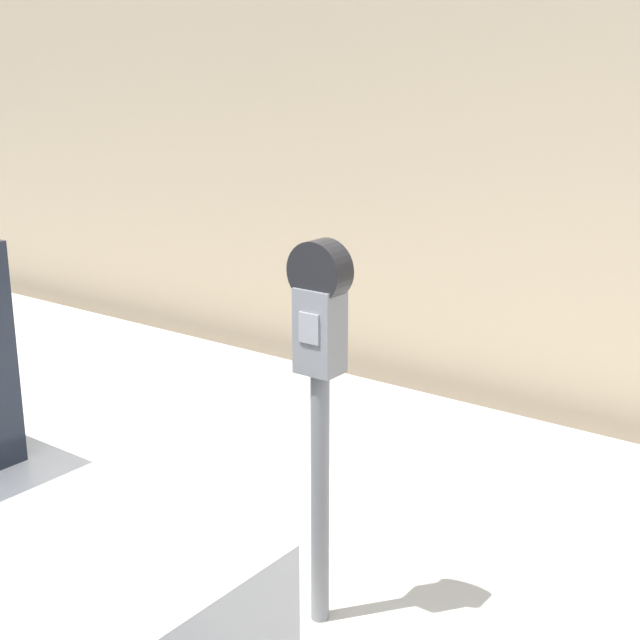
# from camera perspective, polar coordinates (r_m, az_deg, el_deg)

# --- Properties ---
(sidewalk) EXTENTS (24.00, 2.80, 0.14)m
(sidewalk) POSITION_cam_1_polar(r_m,az_deg,el_deg) (4.38, 12.99, -14.40)
(sidewalk) COLOR #BCB7AD
(sidewalk) RESTS_ON ground_plane
(parking_meter) EXTENTS (0.22, 0.13, 1.53)m
(parking_meter) POSITION_cam_1_polar(r_m,az_deg,el_deg) (3.26, -0.00, -3.17)
(parking_meter) COLOR slate
(parking_meter) RESTS_ON sidewalk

